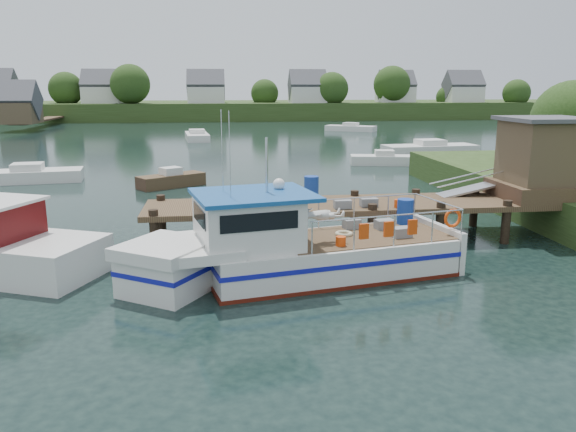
{
  "coord_description": "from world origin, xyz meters",
  "views": [
    {
      "loc": [
        -3.3,
        -19.92,
        5.6
      ],
      "look_at": [
        -1.0,
        -1.5,
        1.3
      ],
      "focal_mm": 35.0,
      "sensor_mm": 36.0,
      "label": 1
    }
  ],
  "objects": [
    {
      "name": "ground_plane",
      "position": [
        0.0,
        0.0,
        0.0
      ],
      "size": [
        160.0,
        160.0,
        0.0
      ],
      "primitive_type": "plane",
      "color": "black"
    },
    {
      "name": "moored_d",
      "position": [
        -5.49,
        41.2,
        0.42
      ],
      "size": [
        2.91,
        6.89,
        1.14
      ],
      "rotation": [
        0.0,
        0.0,
        -0.43
      ],
      "color": "silver",
      "rests_on": "ground"
    },
    {
      "name": "lobster_boat",
      "position": [
        -1.27,
        -4.15,
        0.91
      ],
      "size": [
        10.46,
        4.74,
        5.0
      ],
      "rotation": [
        0.0,
        0.0,
        0.2
      ],
      "color": "silver",
      "rests_on": "ground"
    },
    {
      "name": "far_shore",
      "position": [
        0.01,
        82.37,
        2.1
      ],
      "size": [
        140.0,
        42.55,
        9.22
      ],
      "color": "#31471D",
      "rests_on": "ground"
    },
    {
      "name": "moored_rowboat",
      "position": [
        -6.0,
        12.29,
        0.41
      ],
      "size": [
        3.91,
        3.22,
        1.12
      ],
      "rotation": [
        0.0,
        0.0,
        0.07
      ],
      "color": "#4E3925",
      "rests_on": "ground"
    },
    {
      "name": "moored_a",
      "position": [
        -14.62,
        14.98,
        0.42
      ],
      "size": [
        6.36,
        2.89,
        1.13
      ],
      "rotation": [
        0.0,
        0.0,
        -0.21
      ],
      "color": "silver",
      "rests_on": "ground"
    },
    {
      "name": "moored_c",
      "position": [
        14.48,
        25.65,
        0.46
      ],
      "size": [
        8.09,
        3.44,
        1.24
      ],
      "rotation": [
        0.0,
        0.0,
        -0.08
      ],
      "color": "silver",
      "rests_on": "ground"
    },
    {
      "name": "dock",
      "position": [
        6.51,
        0.01,
        2.24
      ],
      "size": [
        16.6,
        3.0,
        4.78
      ],
      "color": "#4E3925",
      "rests_on": "ground"
    },
    {
      "name": "moored_far",
      "position": [
        13.71,
        51.19,
        0.4
      ],
      "size": [
        6.55,
        5.16,
        1.08
      ],
      "rotation": [
        0.0,
        0.0,
        -0.29
      ],
      "color": "silver",
      "rests_on": "ground"
    },
    {
      "name": "moored_b",
      "position": [
        8.75,
        19.73,
        0.4
      ],
      "size": [
        5.08,
        2.54,
        1.07
      ],
      "rotation": [
        0.0,
        0.0,
        0.42
      ],
      "color": "silver",
      "rests_on": "ground"
    }
  ]
}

